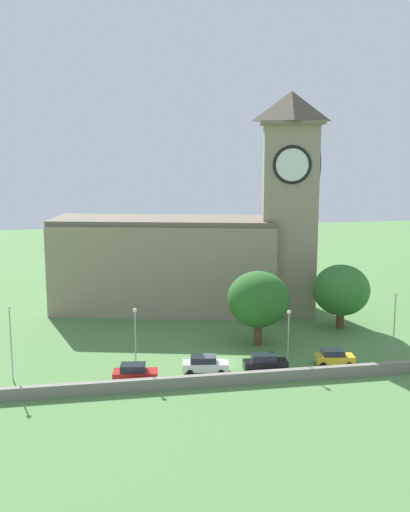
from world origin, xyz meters
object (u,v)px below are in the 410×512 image
car_yellow (334,357)px  streetlamp_central (289,328)px  car_red (135,373)px  streetlamp_west_end (10,332)px  car_white (205,364)px  car_black (265,363)px  church (199,247)px  tree_riverside_east (341,290)px  tree_riverside_west (258,299)px  streetlamp_east_mid (395,315)px  streetlamp_west_mid (135,329)px

car_yellow → streetlamp_central: size_ratio=0.70×
car_red → streetlamp_west_end: streetlamp_west_end is taller
car_red → car_white: 7.55m
car_black → car_yellow: car_black is taller
church → tree_riverside_east: (16.61, -12.04, -4.11)m
car_red → tree_riverside_west: 18.45m
car_white → streetlamp_central: streetlamp_central is taller
car_yellow → car_black: bearing=-175.6°
tree_riverside_west → tree_riverside_east: tree_riverside_west is taller
church → car_black: bearing=-84.1°
car_yellow → streetlamp_east_mid: bearing=11.6°
streetlamp_central → streetlamp_east_mid: bearing=3.7°
tree_riverside_west → tree_riverside_east: (12.36, 4.89, -0.55)m
streetlamp_west_mid → tree_riverside_east: bearing=21.9°
streetlamp_east_mid → streetlamp_west_end: bearing=180.0°
tree_riverside_west → car_red: bearing=-148.6°
car_black → streetlamp_east_mid: bearing=8.0°
car_red → streetlamp_central: 17.03m
car_white → streetlamp_east_mid: size_ratio=0.69×
tree_riverside_east → car_black: bearing=-135.7°
car_yellow → tree_riverside_east: (6.04, 13.02, 4.13)m
streetlamp_west_end → tree_riverside_east: bearing=16.1°
streetlamp_central → car_black: bearing=-155.3°
streetlamp_west_end → streetlamp_west_mid: 12.47m
car_white → tree_riverside_east: (20.20, 12.80, 4.09)m
tree_riverside_west → streetlamp_east_mid: bearing=-25.2°
car_red → car_white: car_red is taller
car_black → streetlamp_west_mid: streetlamp_west_mid is taller
streetlamp_west_mid → tree_riverside_west: bearing=22.2°
car_white → streetlamp_west_end: size_ratio=0.64×
car_yellow → streetlamp_east_mid: size_ratio=0.60×
car_red → streetlamp_west_end: size_ratio=0.60×
streetlamp_west_end → tree_riverside_east: (39.73, 11.44, -0.12)m
car_white → car_black: size_ratio=1.06×
streetlamp_west_end → streetlamp_central: bearing=-1.7°
car_red → car_black: size_ratio=0.99×
streetlamp_west_end → streetlamp_west_mid: (12.45, 0.45, -0.55)m
church → car_black: (2.65, -25.68, -8.16)m
streetlamp_central → car_red: bearing=-173.4°
tree_riverside_east → car_red: bearing=-152.8°
car_black → streetlamp_central: (2.96, 1.36, 3.23)m
streetlamp_central → tree_riverside_east: size_ratio=0.74×
car_white → streetlamp_east_mid: 22.19m
church → streetlamp_central: church is taller
car_yellow → streetlamp_west_end: size_ratio=0.56×
car_black → streetlamp_central: size_ratio=0.76×
car_black → streetlamp_west_end: (-25.77, 2.19, 4.17)m
car_red → streetlamp_central: (16.61, 1.93, 3.24)m
church → car_yellow: church is taller
streetlamp_west_mid → streetlamp_central: size_ratio=1.11×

